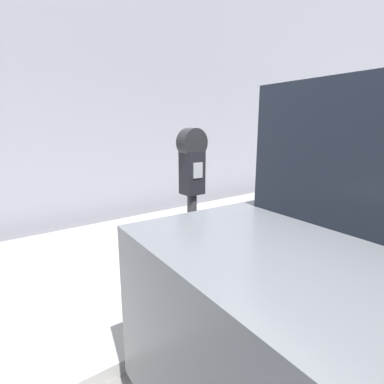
% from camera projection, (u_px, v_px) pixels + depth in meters
% --- Properties ---
extents(ground_plane, '(60.00, 60.00, 0.00)m').
position_uv_depth(ground_plane, '(337.00, 368.00, 1.98)').
color(ground_plane, slate).
extents(sidewalk, '(24.00, 2.80, 0.10)m').
position_uv_depth(sidewalk, '(163.00, 251.00, 3.68)').
color(sidewalk, '#9E9B96').
rests_on(sidewalk, ground_plane).
extents(building_facade, '(24.00, 0.30, 6.19)m').
position_uv_depth(building_facade, '(93.00, 21.00, 4.49)').
color(building_facade, gray).
rests_on(building_facade, ground_plane).
extents(parking_meter, '(0.21, 0.14, 1.45)m').
position_uv_depth(parking_meter, '(192.00, 189.00, 2.30)').
color(parking_meter, '#2D2D30').
rests_on(parking_meter, sidewalk).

